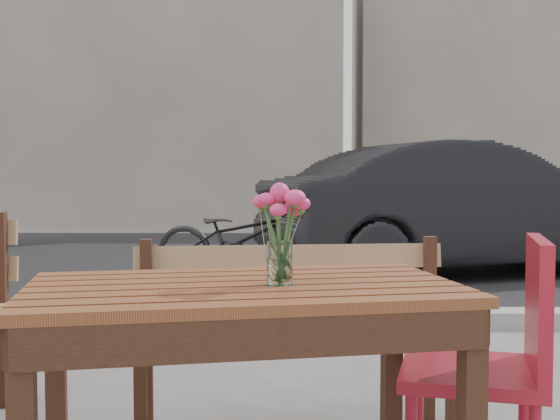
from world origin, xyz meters
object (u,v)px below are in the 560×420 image
red_chair (499,355)px  parked_car (462,209)px  bicycle (238,239)px  main_vase (280,221)px  main_table (244,326)px

red_chair → parked_car: bearing=-178.8°
bicycle → red_chair: bearing=-157.2°
main_vase → bicycle: (-0.54, 5.10, -0.53)m
main_vase → parked_car: size_ratio=0.07×
main_vase → bicycle: bearing=96.1°
bicycle → main_vase: bearing=-165.6°
main_table → parked_car: (2.04, 5.79, 0.07)m
main_table → red_chair: (0.83, 0.18, -0.13)m
red_chair → parked_car: (1.21, 5.61, 0.20)m
red_chair → main_table: bearing=-64.1°
red_chair → parked_car: size_ratio=0.21×
main_table → parked_car: 6.14m
main_vase → parked_car: parked_car is taller
main_table → bicycle: bearing=82.9°
red_chair → bicycle: (-1.26, 4.91, -0.08)m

